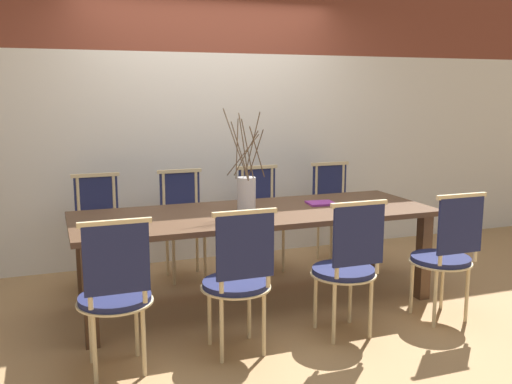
{
  "coord_description": "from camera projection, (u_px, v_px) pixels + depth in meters",
  "views": [
    {
      "loc": [
        -1.48,
        -4.03,
        1.65
      ],
      "look_at": [
        0.0,
        0.0,
        0.88
      ],
      "focal_mm": 40.0,
      "sensor_mm": 36.0,
      "label": 1
    }
  ],
  "objects": [
    {
      "name": "ground_plane",
      "position": [
        256.0,
        302.0,
        4.52
      ],
      "size": [
        16.0,
        16.0,
        0.0
      ],
      "primitive_type": "plane",
      "color": "#A87F51"
    },
    {
      "name": "wall_rear",
      "position": [
        208.0,
        96.0,
        5.49
      ],
      "size": [
        12.0,
        0.06,
        3.2
      ],
      "color": "silver",
      "rests_on": "ground_plane"
    },
    {
      "name": "dining_table",
      "position": [
        256.0,
        222.0,
        4.4
      ],
      "size": [
        2.77,
        0.98,
        0.73
      ],
      "color": "#4C3321",
      "rests_on": "ground_plane"
    },
    {
      "name": "chair_near_leftend",
      "position": [
        116.0,
        291.0,
        3.28
      ],
      "size": [
        0.45,
        0.45,
        0.96
      ],
      "color": "#1E234C",
      "rests_on": "ground_plane"
    },
    {
      "name": "chair_near_left",
      "position": [
        238.0,
        277.0,
        3.54
      ],
      "size": [
        0.45,
        0.45,
        0.96
      ],
      "color": "#1E234C",
      "rests_on": "ground_plane"
    },
    {
      "name": "chair_near_center",
      "position": [
        347.0,
        264.0,
        3.8
      ],
      "size": [
        0.45,
        0.45,
        0.96
      ],
      "color": "#1E234C",
      "rests_on": "ground_plane"
    },
    {
      "name": "chair_near_right",
      "position": [
        446.0,
        252.0,
        4.07
      ],
      "size": [
        0.45,
        0.45,
        0.96
      ],
      "color": "#1E234C",
      "rests_on": "ground_plane"
    },
    {
      "name": "chair_far_leftend",
      "position": [
        99.0,
        228.0,
        4.8
      ],
      "size": [
        0.45,
        0.45,
        0.96
      ],
      "rotation": [
        0.0,
        0.0,
        3.14
      ],
      "color": "#1E234C",
      "rests_on": "ground_plane"
    },
    {
      "name": "chair_far_left",
      "position": [
        184.0,
        221.0,
        5.05
      ],
      "size": [
        0.45,
        0.45,
        0.96
      ],
      "rotation": [
        0.0,
        0.0,
        3.14
      ],
      "color": "#1E234C",
      "rests_on": "ground_plane"
    },
    {
      "name": "chair_far_center",
      "position": [
        262.0,
        215.0,
        5.3
      ],
      "size": [
        0.45,
        0.45,
        0.96
      ],
      "rotation": [
        0.0,
        0.0,
        3.14
      ],
      "color": "#1E234C",
      "rests_on": "ground_plane"
    },
    {
      "name": "chair_far_right",
      "position": [
        335.0,
        209.0,
        5.56
      ],
      "size": [
        0.45,
        0.45,
        0.96
      ],
      "rotation": [
        0.0,
        0.0,
        3.14
      ],
      "color": "#1E234C",
      "rests_on": "ground_plane"
    },
    {
      "name": "vase_centerpiece",
      "position": [
        246.0,
        192.0,
        4.36
      ],
      "size": [
        0.32,
        0.32,
        0.79
      ],
      "color": "silver",
      "rests_on": "dining_table"
    },
    {
      "name": "book_stack",
      "position": [
        321.0,
        203.0,
        4.66
      ],
      "size": [
        0.23,
        0.21,
        0.02
      ],
      "color": "#842D8C",
      "rests_on": "dining_table"
    }
  ]
}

